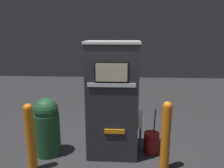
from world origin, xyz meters
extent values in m
plane|color=#2D2D30|center=(0.00, 0.00, 0.00)|extent=(14.00, 14.00, 0.00)
cube|color=#28282D|center=(0.00, 0.27, 0.49)|extent=(0.82, 0.54, 0.98)
cube|color=#28282D|center=(0.00, 0.27, 1.42)|extent=(0.82, 0.54, 0.89)
cube|color=silver|center=(0.00, 0.27, 1.89)|extent=(0.85, 0.57, 0.04)
cube|color=black|center=(0.00, -0.01, 1.47)|extent=(0.50, 0.01, 0.31)
cube|color=beige|center=(0.00, -0.01, 1.47)|extent=(0.46, 0.01, 0.27)
cube|color=silver|center=(0.00, -0.01, 1.28)|extent=(0.72, 0.02, 0.06)
cube|color=orange|center=(0.05, -0.01, 0.54)|extent=(0.32, 0.02, 0.07)
cube|color=silver|center=(0.45, 0.16, 0.68)|extent=(0.09, 0.24, 0.22)
cylinder|color=black|center=(0.45, 0.08, 0.36)|extent=(0.03, 0.03, 0.42)
cylinder|color=orange|center=(0.81, -0.15, 0.51)|extent=(0.14, 0.14, 1.01)
sphere|color=orange|center=(0.81, -0.15, 1.01)|extent=(0.14, 0.14, 0.14)
cylinder|color=#1E4C2D|center=(-1.10, 0.20, 0.36)|extent=(0.42, 0.42, 0.72)
sphere|color=#1E4C2D|center=(-1.10, 0.20, 0.79)|extent=(0.40, 0.40, 0.40)
cylinder|color=orange|center=(-1.18, -0.27, 0.49)|extent=(0.14, 0.14, 0.99)
sphere|color=orange|center=(-1.18, -0.27, 0.99)|extent=(0.14, 0.14, 0.14)
cylinder|color=maroon|center=(0.67, 0.34, 0.18)|extent=(0.26, 0.26, 0.37)
cylinder|color=black|center=(0.71, 0.34, 0.58)|extent=(0.02, 0.12, 0.47)
camera|label=1|loc=(0.19, -3.13, 2.02)|focal=35.00mm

